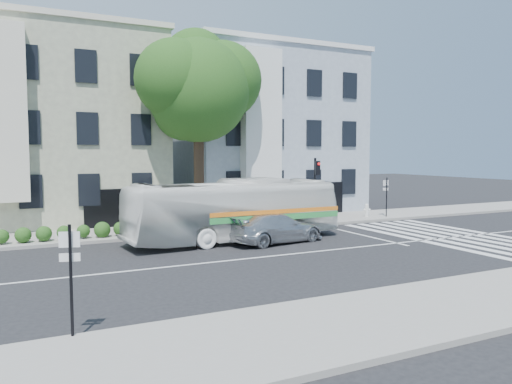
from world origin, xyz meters
TOP-DOWN VIEW (x-y plane):
  - ground at (0.00, 0.00)m, footprint 120.00×120.00m
  - sidewalk_far at (0.00, 8.00)m, footprint 80.00×4.00m
  - sidewalk_near at (0.00, -8.00)m, footprint 80.00×4.00m
  - building_left at (-7.00, 15.00)m, footprint 12.00×10.00m
  - building_right at (7.00, 15.00)m, footprint 12.00×10.00m
  - street_tree at (0.06, 8.74)m, footprint 7.30×5.90m
  - bus at (0.11, 3.84)m, footprint 3.29×10.62m
  - sedan at (1.59, 2.60)m, footprint 2.69×5.00m
  - hedge at (-6.33, 6.80)m, footprint 8.53×1.33m
  - traffic_signal at (5.97, 5.94)m, footprint 0.38×0.52m
  - fire_hydrant at (10.66, 7.32)m, footprint 0.46×0.26m
  - near_sign_pole at (-8.22, -6.06)m, footprint 0.44×0.21m
  - far_sign_pole at (11.82, 6.88)m, footprint 0.44×0.18m

SIDE VIEW (x-z plane):
  - ground at x=0.00m, z-range 0.00..0.00m
  - sidewalk_far at x=0.00m, z-range 0.00..0.15m
  - sidewalk_near at x=0.00m, z-range 0.00..0.15m
  - hedge at x=-6.33m, z-range 0.15..0.85m
  - fire_hydrant at x=10.66m, z-range 0.16..0.98m
  - sedan at x=1.59m, z-range 0.00..1.38m
  - bus at x=0.11m, z-range 0.00..2.91m
  - far_sign_pole at x=11.82m, z-range 0.48..2.93m
  - near_sign_pole at x=-8.22m, z-range 0.48..2.94m
  - traffic_signal at x=5.97m, z-range 0.56..4.42m
  - building_left at x=-7.00m, z-range 0.00..11.00m
  - building_right at x=7.00m, z-range 0.00..11.00m
  - street_tree at x=0.06m, z-range 2.28..13.38m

